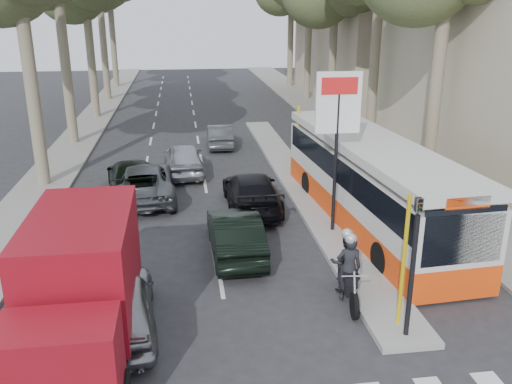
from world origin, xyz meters
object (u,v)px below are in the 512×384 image
Objects in this scene: dark_hatchback at (235,234)px; city_bus at (370,180)px; silver_hatchback at (120,304)px; motorcycle at (347,267)px; red_truck at (80,287)px.

city_bus reaches higher than dark_hatchback.
silver_hatchback is 1.80× the size of motorcycle.
dark_hatchback is at bearing -134.02° from silver_hatchback.
red_truck reaches higher than city_bus.
city_bus is at bearing 36.30° from red_truck.
silver_hatchback is at bearing -166.62° from motorcycle.
silver_hatchback is 0.98× the size of dark_hatchback.
red_truck is at bearing -161.23° from motorcycle.
dark_hatchback is at bearing 136.47° from motorcycle.
red_truck is 11.21m from city_bus.
red_truck reaches higher than dark_hatchback.
dark_hatchback is at bearing -162.56° from city_bus.
city_bus is (8.30, 5.94, 0.93)m from silver_hatchback.
red_truck is 0.49× the size of city_bus.
red_truck is at bearing 41.68° from silver_hatchback.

